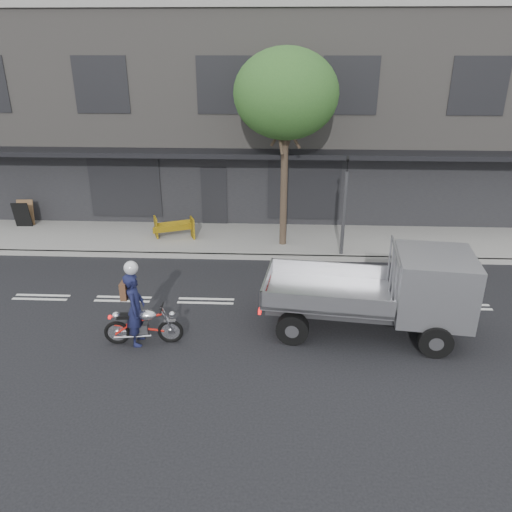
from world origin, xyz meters
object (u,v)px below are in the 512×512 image
object	(u,v)px
rider	(135,309)
sandwich_board	(22,215)
traffic_light_pole	(344,212)
street_tree	(286,95)
flatbed_ute	(413,287)
motorcycle	(143,325)
construction_barrier	(173,229)

from	to	relation	value
rider	sandwich_board	world-z (taller)	rider
traffic_light_pole	sandwich_board	distance (m)	12.37
rider	sandwich_board	bearing A→B (deg)	35.28
street_tree	flatbed_ute	distance (m)	7.61
flatbed_ute	street_tree	bearing A→B (deg)	125.50
motorcycle	rider	bearing A→B (deg)	174.67
street_tree	sandwich_board	bearing A→B (deg)	172.79
flatbed_ute	construction_barrier	bearing A→B (deg)	147.08
street_tree	rider	bearing A→B (deg)	-119.01
traffic_light_pole	rider	world-z (taller)	traffic_light_pole
traffic_light_pole	construction_barrier	xyz separation A→B (m)	(-6.00, 1.06, -1.09)
motorcycle	flatbed_ute	bearing A→B (deg)	0.87
rider	construction_barrier	xyz separation A→B (m)	(-0.45, 6.62, -0.37)
rider	flatbed_ute	world-z (taller)	flatbed_ute
motorcycle	construction_barrier	bearing A→B (deg)	89.87
rider	construction_barrier	distance (m)	6.64
sandwich_board	construction_barrier	bearing A→B (deg)	-13.69
traffic_light_pole	rider	size ratio (longest dim) A/B	1.88
construction_barrier	street_tree	bearing A→B (deg)	-3.05
rider	flatbed_ute	xyz separation A→B (m)	(6.68, 0.71, 0.38)
street_tree	rider	world-z (taller)	street_tree
street_tree	traffic_light_pole	distance (m)	4.23
traffic_light_pole	construction_barrier	world-z (taller)	traffic_light_pole
construction_barrier	sandwich_board	distance (m)	6.23
flatbed_ute	sandwich_board	bearing A→B (deg)	158.97
motorcycle	flatbed_ute	distance (m)	6.62
rider	flatbed_ute	bearing A→B (deg)	-89.27
flatbed_ute	traffic_light_pole	bearing A→B (deg)	109.84
street_tree	construction_barrier	bearing A→B (deg)	176.95
traffic_light_pole	sandwich_board	xyz separation A→B (m)	(-12.15, 2.13, -1.00)
traffic_light_pole	motorcycle	size ratio (longest dim) A/B	1.82
rider	sandwich_board	xyz separation A→B (m)	(-6.60, 7.69, -0.28)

